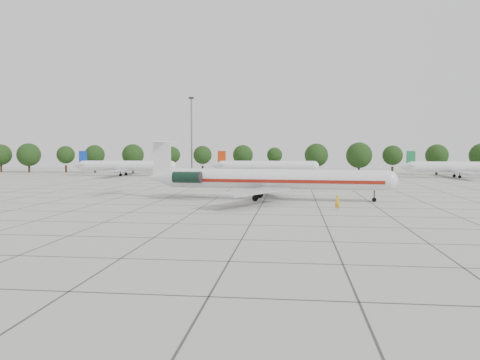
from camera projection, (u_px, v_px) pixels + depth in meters
The scene contains 9 objects.
ground at pixel (260, 207), 65.03m from camera, with size 260.00×260.00×0.00m, color #B2B1AA.
apron_joints at pixel (267, 196), 79.90m from camera, with size 170.00×170.00×0.02m, color #383838.
main_airliner at pixel (262, 179), 73.73m from camera, with size 39.98×31.34×9.37m.
ground_crew at pixel (337, 203), 61.01m from camera, with size 0.73×0.48×2.01m, color gold.
bg_airliner_b at pixel (126, 166), 138.35m from camera, with size 28.24×27.20×7.40m.
bg_airliner_c at pixel (266, 166), 137.09m from camera, with size 28.24×27.20×7.40m.
bg_airliner_d at pixel (460, 167), 128.84m from camera, with size 28.24×27.20×7.40m.
tree_line at pixel (243, 155), 150.21m from camera, with size 249.86×8.44×10.22m.
floodlight_mast at pixel (192, 130), 158.68m from camera, with size 1.60×1.60×25.45m.
Camera 1 is at (4.53, -64.54, 8.04)m, focal length 35.00 mm.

